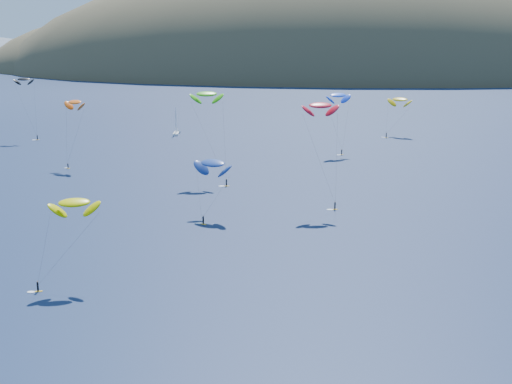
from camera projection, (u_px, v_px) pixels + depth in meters
name	position (u px, v px, depth m)	size (l,w,h in m)	color
island	(361.00, 84.00, 626.31)	(730.00, 300.00, 210.00)	#3D3526
sailboat	(176.00, 132.00, 291.69)	(9.27, 8.00, 11.43)	silver
kitesurfer_1	(75.00, 102.00, 227.85)	(9.31, 10.42, 22.85)	yellow
kitesurfer_2	(74.00, 203.00, 127.94)	(10.74, 10.23, 17.07)	yellow
kitesurfer_3	(207.00, 94.00, 207.75)	(12.67, 13.65, 27.75)	yellow
kitesurfer_4	(338.00, 95.00, 249.31)	(10.53, 9.94, 23.03)	yellow
kitesurfer_9	(320.00, 106.00, 177.28)	(9.82, 8.02, 28.13)	yellow
kitesurfer_10	(213.00, 163.00, 171.55)	(11.43, 14.28, 15.70)	yellow
kitesurfer_11	(400.00, 99.00, 289.19)	(11.98, 14.03, 17.10)	yellow
kitesurfer_12	(24.00, 79.00, 277.22)	(9.82, 6.23, 25.42)	yellow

